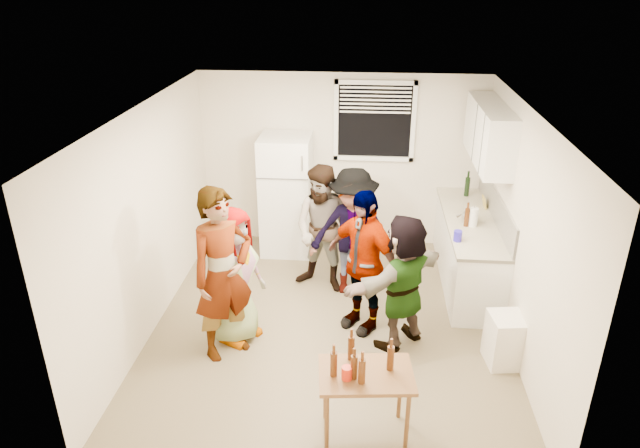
# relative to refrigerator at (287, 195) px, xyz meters

# --- Properties ---
(room) EXTENTS (4.00, 4.50, 2.50)m
(room) POSITION_rel_refrigerator_xyz_m (0.75, -1.88, -0.85)
(room) COLOR beige
(room) RESTS_ON ground
(window) EXTENTS (1.12, 0.10, 1.06)m
(window) POSITION_rel_refrigerator_xyz_m (1.20, 0.33, 1.00)
(window) COLOR white
(window) RESTS_ON room
(refrigerator) EXTENTS (0.70, 0.70, 1.70)m
(refrigerator) POSITION_rel_refrigerator_xyz_m (0.00, 0.00, 0.00)
(refrigerator) COLOR white
(refrigerator) RESTS_ON ground
(counter_lower) EXTENTS (0.60, 2.20, 0.86)m
(counter_lower) POSITION_rel_refrigerator_xyz_m (2.45, -0.73, -0.42)
(counter_lower) COLOR white
(counter_lower) RESTS_ON ground
(countertop) EXTENTS (0.64, 2.22, 0.04)m
(countertop) POSITION_rel_refrigerator_xyz_m (2.45, -0.73, 0.03)
(countertop) COLOR beige
(countertop) RESTS_ON counter_lower
(backsplash) EXTENTS (0.03, 2.20, 0.36)m
(backsplash) POSITION_rel_refrigerator_xyz_m (2.74, -0.73, 0.23)
(backsplash) COLOR #ADA99E
(backsplash) RESTS_ON countertop
(upper_cabinets) EXTENTS (0.34, 1.60, 0.70)m
(upper_cabinets) POSITION_rel_refrigerator_xyz_m (2.58, -0.53, 1.10)
(upper_cabinets) COLOR white
(upper_cabinets) RESTS_ON room
(kettle) EXTENTS (0.26, 0.23, 0.19)m
(kettle) POSITION_rel_refrigerator_xyz_m (2.40, -0.83, 0.05)
(kettle) COLOR silver
(kettle) RESTS_ON countertop
(paper_towel) EXTENTS (0.11, 0.11, 0.23)m
(paper_towel) POSITION_rel_refrigerator_xyz_m (2.43, -0.95, 0.05)
(paper_towel) COLOR white
(paper_towel) RESTS_ON countertop
(wine_bottle) EXTENTS (0.07, 0.07, 0.27)m
(wine_bottle) POSITION_rel_refrigerator_xyz_m (2.50, 0.06, 0.05)
(wine_bottle) COLOR black
(wine_bottle) RESTS_ON countertop
(beer_bottle_counter) EXTENTS (0.06, 0.06, 0.23)m
(beer_bottle_counter) POSITION_rel_refrigerator_xyz_m (2.35, -0.96, 0.05)
(beer_bottle_counter) COLOR #47230C
(beer_bottle_counter) RESTS_ON countertop
(blue_cup) EXTENTS (0.10, 0.10, 0.13)m
(blue_cup) POSITION_rel_refrigerator_xyz_m (2.19, -1.39, 0.05)
(blue_cup) COLOR #2A1EBB
(blue_cup) RESTS_ON countertop
(picture_frame) EXTENTS (0.02, 0.18, 0.15)m
(picture_frame) POSITION_rel_refrigerator_xyz_m (2.67, -0.34, 0.12)
(picture_frame) COLOR gold
(picture_frame) RESTS_ON countertop
(trash_bin) EXTENTS (0.43, 0.43, 0.56)m
(trash_bin) POSITION_rel_refrigerator_xyz_m (2.62, -2.41, -0.60)
(trash_bin) COLOR white
(trash_bin) RESTS_ON ground
(serving_table) EXTENTS (0.85, 0.61, 0.67)m
(serving_table) POSITION_rel_refrigerator_xyz_m (1.17, -3.55, -0.85)
(serving_table) COLOR brown
(serving_table) RESTS_ON ground
(beer_bottle_table) EXTENTS (0.06, 0.06, 0.22)m
(beer_bottle_table) POSITION_rel_refrigerator_xyz_m (1.07, -3.62, -0.18)
(beer_bottle_table) COLOR #47230C
(beer_bottle_table) RESTS_ON serving_table
(red_cup) EXTENTS (0.09, 0.09, 0.12)m
(red_cup) POSITION_rel_refrigerator_xyz_m (1.01, -3.64, -0.18)
(red_cup) COLOR red
(red_cup) RESTS_ON serving_table
(guest_grey) EXTENTS (1.73, 1.43, 0.50)m
(guest_grey) POSITION_rel_refrigerator_xyz_m (-0.26, -2.20, -0.85)
(guest_grey) COLOR gray
(guest_grey) RESTS_ON ground
(guest_stripe) EXTENTS (1.80, 1.83, 0.45)m
(guest_stripe) POSITION_rel_refrigerator_xyz_m (-0.30, -2.46, -0.85)
(guest_stripe) COLOR #141933
(guest_stripe) RESTS_ON ground
(guest_back_left) EXTENTS (1.31, 1.82, 0.62)m
(guest_back_left) POSITION_rel_refrigerator_xyz_m (0.62, -1.05, -0.85)
(guest_back_left) COLOR brown
(guest_back_left) RESTS_ON ground
(guest_back_right) EXTENTS (1.21, 1.74, 0.61)m
(guest_back_right) POSITION_rel_refrigerator_xyz_m (0.97, -1.09, -0.85)
(guest_back_right) COLOR #404146
(guest_back_right) RESTS_ON ground
(guest_black) EXTENTS (1.82, 1.92, 0.41)m
(guest_black) POSITION_rel_refrigerator_xyz_m (1.11, -1.87, -0.85)
(guest_black) COLOR black
(guest_black) RESTS_ON ground
(guest_orange) EXTENTS (2.07, 2.07, 0.45)m
(guest_orange) POSITION_rel_refrigerator_xyz_m (1.54, -2.14, -0.85)
(guest_orange) COLOR #E29545
(guest_orange) RESTS_ON ground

